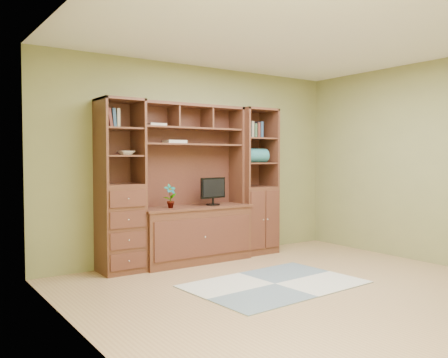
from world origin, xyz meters
TOP-DOWN VIEW (x-y plane):
  - room at (0.00, 0.00)m, footprint 4.60×4.10m
  - center_hutch at (-0.22, 1.73)m, footprint 1.54×0.53m
  - left_tower at (-1.22, 1.77)m, footprint 0.50×0.45m
  - right_tower at (0.80, 1.77)m, footprint 0.55×0.45m
  - rug at (-0.09, 0.29)m, footprint 1.88×1.32m
  - monitor at (0.04, 1.70)m, footprint 0.44×0.24m
  - orchid at (-0.60, 1.70)m, footprint 0.16×0.11m
  - magazines at (-0.46, 1.82)m, footprint 0.26×0.19m
  - bowl at (-1.15, 1.77)m, footprint 0.20×0.20m
  - blanket_teal at (0.78, 1.73)m, footprint 0.34×0.20m
  - blanket_red at (0.95, 1.85)m, footprint 0.33×0.18m

SIDE VIEW (x-z plane):
  - rug at x=-0.09m, z-range 0.00..0.01m
  - orchid at x=-0.60m, z-range 0.73..1.03m
  - monitor at x=0.04m, z-range 0.73..1.23m
  - center_hutch at x=-0.22m, z-range 0.00..2.05m
  - left_tower at x=-1.22m, z-range 0.00..2.05m
  - right_tower at x=0.80m, z-range 0.00..2.05m
  - room at x=0.00m, z-range -0.02..2.62m
  - blanket_red at x=0.95m, z-range 1.29..1.47m
  - blanket_teal at x=0.78m, z-range 1.29..1.49m
  - bowl at x=-1.15m, z-range 1.39..1.44m
  - magazines at x=-0.46m, z-range 1.54..1.58m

